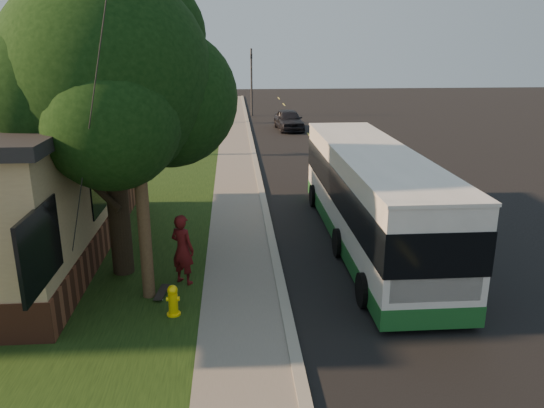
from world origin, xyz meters
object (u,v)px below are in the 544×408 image
(leafy_tree, at_px, (110,80))
(transit_bus, at_px, (371,195))
(skateboard_main, at_px, (162,292))
(fire_hydrant, at_px, (173,300))
(bare_tree_far, at_px, (208,97))
(dumpster, at_px, (3,196))
(distant_car, at_px, (289,120))
(traffic_signal, at_px, (251,78))
(utility_pole, at_px, (135,110))
(skateboarder, at_px, (183,249))
(bare_tree_near, at_px, (189,117))

(leafy_tree, height_order, transit_bus, leafy_tree)
(skateboard_main, bearing_deg, transit_bus, 27.88)
(fire_hydrant, bearing_deg, bare_tree_far, 90.76)
(dumpster, distance_m, distant_car, 22.23)
(distant_car, bearing_deg, dumpster, -128.37)
(traffic_signal, distance_m, dumpster, 27.98)
(transit_bus, relative_size, skateboard_main, 12.28)
(leafy_tree, height_order, bare_tree_far, leafy_tree)
(utility_pole, bearing_deg, skateboarder, 41.05)
(skateboard_main, distance_m, dumpster, 9.53)
(bare_tree_near, xyz_separation_m, skateboard_main, (0.50, -16.96, -2.02))
(bare_tree_far, distance_m, dumpster, 23.00)
(bare_tree_far, bearing_deg, transit_bus, -76.81)
(bare_tree_far, height_order, skateboarder, bare_tree_far)
(fire_hydrant, height_order, traffic_signal, traffic_signal)
(fire_hydrant, height_order, skateboard_main, fire_hydrant)
(distant_car, bearing_deg, leafy_tree, -111.05)
(utility_pole, distance_m, skateboarder, 3.79)
(utility_pole, relative_size, skateboard_main, 10.10)
(leafy_tree, bearing_deg, dumpster, 134.99)
(skateboarder, bearing_deg, fire_hydrant, 121.05)
(bare_tree_near, xyz_separation_m, distant_car, (6.34, 8.47, -1.43))
(traffic_signal, relative_size, skateboard_main, 6.12)
(traffic_signal, relative_size, dumpster, 2.95)
(transit_bus, height_order, skateboarder, transit_bus)
(leafy_tree, distance_m, dumpster, 8.75)
(utility_pole, bearing_deg, transit_bus, 27.03)
(transit_bus, distance_m, skateboard_main, 6.98)
(bare_tree_near, height_order, transit_bus, bare_tree_near)
(bare_tree_far, height_order, traffic_signal, traffic_signal)
(utility_pole, relative_size, traffic_signal, 1.65)
(bare_tree_near, relative_size, traffic_signal, 0.78)
(transit_bus, bearing_deg, leafy_tree, -167.63)
(transit_bus, bearing_deg, dumpster, 163.35)
(skateboarder, bearing_deg, dumpster, -7.49)
(fire_hydrant, bearing_deg, transit_bus, 36.88)
(traffic_signal, bearing_deg, transit_bus, -85.13)
(bare_tree_near, bearing_deg, traffic_signal, 75.96)
(skateboard_main, bearing_deg, dumpster, 133.13)
(bare_tree_near, relative_size, skateboard_main, 4.79)
(dumpster, xyz_separation_m, distant_car, (12.34, 18.49, -0.01))
(transit_bus, relative_size, distant_car, 2.59)
(fire_hydrant, height_order, bare_tree_far, bare_tree_far)
(transit_bus, bearing_deg, distant_car, 90.50)
(leafy_tree, bearing_deg, traffic_signal, 81.53)
(dumpster, bearing_deg, utility_pole, -48.43)
(fire_hydrant, bearing_deg, dumpster, 130.85)
(bare_tree_far, relative_size, skateboarder, 2.17)
(distant_car, bearing_deg, utility_pole, -108.21)
(fire_hydrant, distance_m, utility_pole, 4.37)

